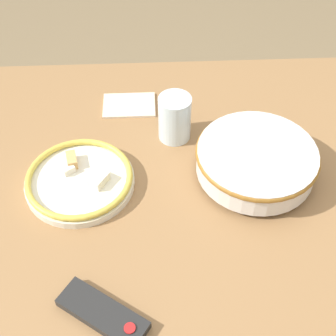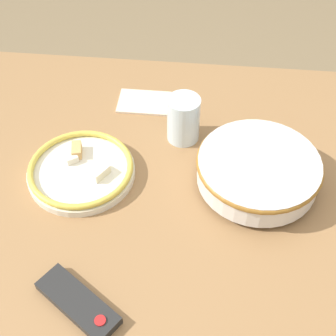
{
  "view_description": "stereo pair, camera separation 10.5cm",
  "coord_description": "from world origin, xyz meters",
  "px_view_note": "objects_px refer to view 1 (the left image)",
  "views": [
    {
      "loc": [
        0.05,
        0.67,
        1.57
      ],
      "look_at": [
        0.02,
        -0.03,
        0.8
      ],
      "focal_mm": 50.0,
      "sensor_mm": 36.0,
      "label": 1
    },
    {
      "loc": [
        -0.06,
        0.67,
        1.57
      ],
      "look_at": [
        0.02,
        -0.03,
        0.8
      ],
      "focal_mm": 50.0,
      "sensor_mm": 36.0,
      "label": 2
    }
  ],
  "objects_px": {
    "food_plate": "(80,180)",
    "tv_remote": "(103,314)",
    "drinking_glass": "(175,118)",
    "noodle_bowl": "(256,160)"
  },
  "relations": [
    {
      "from": "tv_remote",
      "to": "noodle_bowl",
      "type": "bearing_deg",
      "value": 169.51
    },
    {
      "from": "noodle_bowl",
      "to": "drinking_glass",
      "type": "xyz_separation_m",
      "value": [
        0.18,
        -0.14,
        0.01
      ]
    },
    {
      "from": "tv_remote",
      "to": "drinking_glass",
      "type": "xyz_separation_m",
      "value": [
        -0.16,
        -0.47,
        0.05
      ]
    },
    {
      "from": "food_plate",
      "to": "drinking_glass",
      "type": "bearing_deg",
      "value": -145.94
    },
    {
      "from": "food_plate",
      "to": "drinking_glass",
      "type": "xyz_separation_m",
      "value": [
        -0.22,
        -0.15,
        0.04
      ]
    },
    {
      "from": "noodle_bowl",
      "to": "drinking_glass",
      "type": "height_order",
      "value": "drinking_glass"
    },
    {
      "from": "food_plate",
      "to": "drinking_glass",
      "type": "distance_m",
      "value": 0.27
    },
    {
      "from": "drinking_glass",
      "to": "tv_remote",
      "type": "bearing_deg",
      "value": 71.62
    },
    {
      "from": "food_plate",
      "to": "tv_remote",
      "type": "distance_m",
      "value": 0.33
    },
    {
      "from": "noodle_bowl",
      "to": "drinking_glass",
      "type": "bearing_deg",
      "value": -37.4
    }
  ]
}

